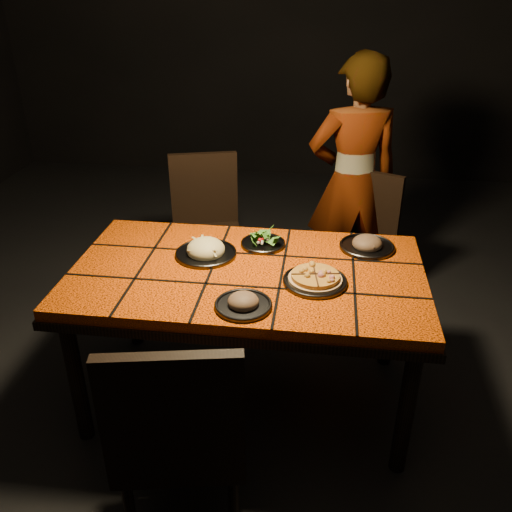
# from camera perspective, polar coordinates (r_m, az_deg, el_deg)

# --- Properties ---
(room_shell) EXTENTS (6.04, 7.04, 3.08)m
(room_shell) POSITION_cam_1_polar(r_m,az_deg,el_deg) (2.20, -1.09, 15.90)
(room_shell) COLOR black
(room_shell) RESTS_ON ground
(dining_table) EXTENTS (1.62, 0.92, 0.75)m
(dining_table) POSITION_cam_1_polar(r_m,az_deg,el_deg) (2.50, -0.92, -2.98)
(dining_table) COLOR #F25207
(dining_table) RESTS_ON ground
(chair_near) EXTENTS (0.52, 0.52, 0.98)m
(chair_near) POSITION_cam_1_polar(r_m,az_deg,el_deg) (1.95, -8.11, -18.04)
(chair_near) COLOR black
(chair_near) RESTS_ON ground
(chair_far_left) EXTENTS (0.53, 0.53, 0.95)m
(chair_far_left) POSITION_cam_1_polar(r_m,az_deg,el_deg) (3.48, -5.25, 3.83)
(chair_far_left) COLOR black
(chair_far_left) RESTS_ON ground
(chair_far_right) EXTENTS (0.52, 0.52, 0.88)m
(chair_far_right) POSITION_cam_1_polar(r_m,az_deg,el_deg) (3.44, 11.06, 2.36)
(chair_far_right) COLOR black
(chair_far_right) RESTS_ON ground
(diner) EXTENTS (0.65, 0.51, 1.57)m
(diner) POSITION_cam_1_polar(r_m,az_deg,el_deg) (3.44, 10.12, 7.56)
(diner) COLOR brown
(diner) RESTS_ON ground
(plate_pizza) EXTENTS (0.28, 0.28, 0.04)m
(plate_pizza) POSITION_cam_1_polar(r_m,az_deg,el_deg) (2.36, 6.24, -2.46)
(plate_pizza) COLOR #37373C
(plate_pizza) RESTS_ON dining_table
(plate_pasta) EXTENTS (0.29, 0.29, 0.10)m
(plate_pasta) POSITION_cam_1_polar(r_m,az_deg,el_deg) (2.59, -5.30, 0.59)
(plate_pasta) COLOR #37373C
(plate_pasta) RESTS_ON dining_table
(plate_salad) EXTENTS (0.22, 0.22, 0.07)m
(plate_salad) POSITION_cam_1_polar(r_m,az_deg,el_deg) (2.67, 0.75, 1.62)
(plate_salad) COLOR #37373C
(plate_salad) RESTS_ON dining_table
(plate_mushroom_a) EXTENTS (0.23, 0.23, 0.08)m
(plate_mushroom_a) POSITION_cam_1_polar(r_m,az_deg,el_deg) (2.19, -1.35, -4.92)
(plate_mushroom_a) COLOR #37373C
(plate_mushroom_a) RESTS_ON dining_table
(plate_mushroom_b) EXTENTS (0.27, 0.27, 0.09)m
(plate_mushroom_b) POSITION_cam_1_polar(r_m,az_deg,el_deg) (2.70, 11.62, 1.25)
(plate_mushroom_b) COLOR #37373C
(plate_mushroom_b) RESTS_ON dining_table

